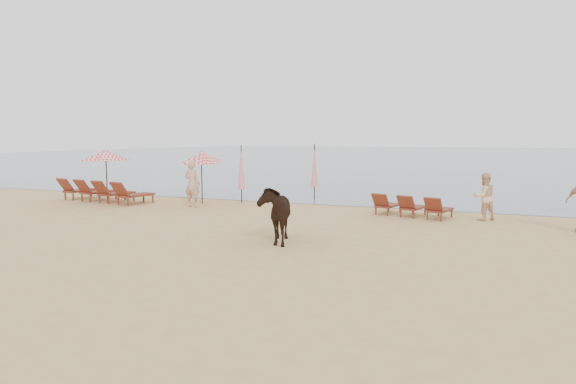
% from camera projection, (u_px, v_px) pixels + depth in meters
% --- Properties ---
extents(ground, '(120.00, 120.00, 0.00)m').
position_uv_depth(ground, '(210.00, 261.00, 11.21)').
color(ground, tan).
rests_on(ground, ground).
extents(sea, '(160.00, 140.00, 0.06)m').
position_uv_depth(sea, '(441.00, 154.00, 85.30)').
color(sea, '#51606B').
rests_on(sea, ground).
extents(lounger_cluster_left, '(4.66, 2.60, 0.70)m').
position_uv_depth(lounger_cluster_left, '(103.00, 191.00, 21.59)').
color(lounger_cluster_left, maroon).
rests_on(lounger_cluster_left, ground).
extents(lounger_cluster_right, '(2.88, 2.14, 0.57)m').
position_uv_depth(lounger_cluster_right, '(411.00, 206.00, 17.48)').
color(lounger_cluster_right, maroon).
rests_on(lounger_cluster_right, ground).
extents(umbrella_open_left_a, '(2.07, 2.07, 2.35)m').
position_uv_depth(umbrella_open_left_a, '(106.00, 155.00, 20.93)').
color(umbrella_open_left_a, black).
rests_on(umbrella_open_left_a, ground).
extents(umbrella_open_left_b, '(1.85, 1.88, 2.36)m').
position_uv_depth(umbrella_open_left_b, '(201.00, 157.00, 20.87)').
color(umbrella_open_left_b, black).
rests_on(umbrella_open_left_b, ground).
extents(umbrella_closed_left, '(0.31, 0.31, 2.55)m').
position_uv_depth(umbrella_closed_left, '(241.00, 168.00, 21.10)').
color(umbrella_closed_left, black).
rests_on(umbrella_closed_left, ground).
extents(umbrella_closed_right, '(0.32, 0.32, 2.60)m').
position_uv_depth(umbrella_closed_right, '(315.00, 166.00, 22.05)').
color(umbrella_closed_right, black).
rests_on(umbrella_closed_right, ground).
extents(cow, '(1.51, 2.10, 1.62)m').
position_uv_depth(cow, '(275.00, 213.00, 13.17)').
color(cow, black).
rests_on(cow, ground).
extents(beachgoer_left, '(0.72, 0.47, 1.95)m').
position_uv_depth(beachgoer_left, '(192.00, 184.00, 19.86)').
color(beachgoer_left, tan).
rests_on(beachgoer_left, ground).
extents(beachgoer_right_a, '(1.02, 0.97, 1.66)m').
position_uv_depth(beachgoer_right_a, '(484.00, 197.00, 16.70)').
color(beachgoer_right_a, '#DFB58B').
rests_on(beachgoer_right_a, ground).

